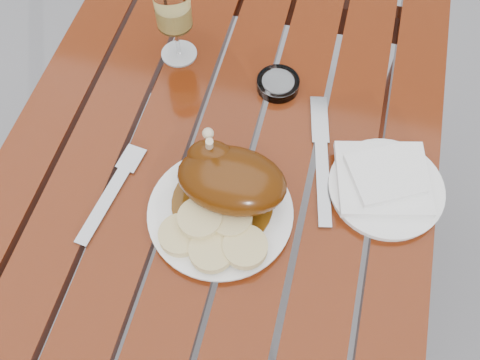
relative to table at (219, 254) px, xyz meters
name	(u,v)px	position (x,y,z in m)	size (l,w,h in m)	color
ground	(223,301)	(0.00, 0.00, -0.38)	(60.00, 60.00, 0.00)	slate
table	(219,254)	(0.00, 0.00, 0.00)	(0.80, 1.20, 0.75)	maroon
dinner_plate	(220,213)	(0.04, -0.08, 0.38)	(0.25, 0.25, 0.02)	white
roast_duck	(228,178)	(0.04, -0.04, 0.44)	(0.19, 0.18, 0.13)	#5E340A
bread_dumplings	(213,234)	(0.04, -0.13, 0.41)	(0.18, 0.14, 0.03)	#CEBA7D
wine_glass	(175,23)	(-0.14, 0.27, 0.46)	(0.07, 0.07, 0.17)	#DAC263
side_plate	(386,189)	(0.31, 0.04, 0.38)	(0.20, 0.20, 0.02)	white
napkin	(383,178)	(0.30, 0.05, 0.40)	(0.16, 0.15, 0.01)	white
ashtray	(278,84)	(0.07, 0.23, 0.39)	(0.09, 0.09, 0.02)	#B2B7BC
fork	(108,198)	(-0.17, -0.09, 0.38)	(0.02, 0.19, 0.01)	gray
knife	(322,168)	(0.19, 0.06, 0.38)	(0.02, 0.24, 0.01)	gray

